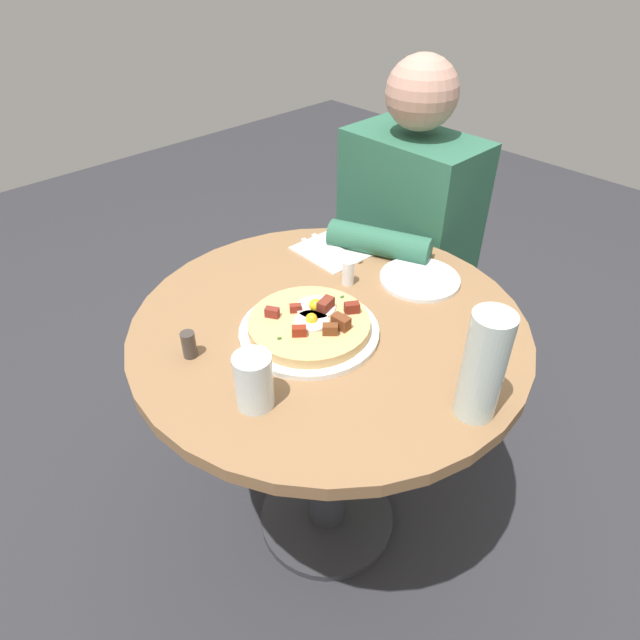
{
  "coord_description": "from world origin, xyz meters",
  "views": [
    {
      "loc": [
        -0.66,
        0.66,
        1.43
      ],
      "look_at": [
        -0.0,
        0.03,
        0.74
      ],
      "focal_mm": 31.13,
      "sensor_mm": 36.0,
      "label": 1
    }
  ],
  "objects_px": {
    "breakfast_pizza": "(311,324)",
    "water_bottle": "(483,367)",
    "dining_table": "(328,380)",
    "bread_plate": "(420,279)",
    "pepper_shaker": "(189,345)",
    "pizza_plate": "(310,332)",
    "fork": "(326,252)",
    "person_seated": "(403,271)",
    "salt_shaker": "(348,273)",
    "knife": "(336,247)",
    "water_glass": "(254,381)"
  },
  "relations": [
    {
      "from": "salt_shaker",
      "to": "breakfast_pizza",
      "type": "bearing_deg",
      "value": 112.55
    },
    {
      "from": "dining_table",
      "to": "breakfast_pizza",
      "type": "bearing_deg",
      "value": 94.41
    },
    {
      "from": "breakfast_pizza",
      "to": "fork",
      "type": "relative_size",
      "value": 1.39
    },
    {
      "from": "pepper_shaker",
      "to": "fork",
      "type": "bearing_deg",
      "value": -78.41
    },
    {
      "from": "pizza_plate",
      "to": "bread_plate",
      "type": "height_order",
      "value": "pizza_plate"
    },
    {
      "from": "pepper_shaker",
      "to": "bread_plate",
      "type": "bearing_deg",
      "value": -105.04
    },
    {
      "from": "fork",
      "to": "water_bottle",
      "type": "relative_size",
      "value": 0.86
    },
    {
      "from": "water_glass",
      "to": "fork",
      "type": "bearing_deg",
      "value": -57.83
    },
    {
      "from": "person_seated",
      "to": "water_bottle",
      "type": "xyz_separation_m",
      "value": [
        -0.58,
        0.55,
        0.32
      ]
    },
    {
      "from": "dining_table",
      "to": "bread_plate",
      "type": "relative_size",
      "value": 4.5
    },
    {
      "from": "salt_shaker",
      "to": "water_glass",
      "type": "bearing_deg",
      "value": 111.23
    },
    {
      "from": "water_glass",
      "to": "water_bottle",
      "type": "distance_m",
      "value": 0.38
    },
    {
      "from": "fork",
      "to": "knife",
      "type": "height_order",
      "value": "same"
    },
    {
      "from": "breakfast_pizza",
      "to": "person_seated",
      "type": "bearing_deg",
      "value": -69.26
    },
    {
      "from": "breakfast_pizza",
      "to": "salt_shaker",
      "type": "distance_m",
      "value": 0.2
    },
    {
      "from": "pizza_plate",
      "to": "breakfast_pizza",
      "type": "xyz_separation_m",
      "value": [
        -0.0,
        -0.0,
        0.02
      ]
    },
    {
      "from": "dining_table",
      "to": "pepper_shaker",
      "type": "distance_m",
      "value": 0.35
    },
    {
      "from": "person_seated",
      "to": "salt_shaker",
      "type": "xyz_separation_m",
      "value": [
        -0.15,
        0.41,
        0.24
      ]
    },
    {
      "from": "pizza_plate",
      "to": "fork",
      "type": "relative_size",
      "value": 1.6
    },
    {
      "from": "person_seated",
      "to": "water_bottle",
      "type": "distance_m",
      "value": 0.86
    },
    {
      "from": "bread_plate",
      "to": "water_bottle",
      "type": "xyz_separation_m",
      "value": [
        -0.32,
        0.27,
        0.1
      ]
    },
    {
      "from": "knife",
      "to": "pepper_shaker",
      "type": "relative_size",
      "value": 3.24
    },
    {
      "from": "dining_table",
      "to": "breakfast_pizza",
      "type": "relative_size",
      "value": 3.37
    },
    {
      "from": "water_bottle",
      "to": "breakfast_pizza",
      "type": "bearing_deg",
      "value": 8.59
    },
    {
      "from": "salt_shaker",
      "to": "water_bottle",
      "type": "bearing_deg",
      "value": 162.58
    },
    {
      "from": "dining_table",
      "to": "pepper_shaker",
      "type": "xyz_separation_m",
      "value": [
        0.11,
        0.27,
        0.2
      ]
    },
    {
      "from": "bread_plate",
      "to": "salt_shaker",
      "type": "height_order",
      "value": "salt_shaker"
    },
    {
      "from": "bread_plate",
      "to": "pepper_shaker",
      "type": "relative_size",
      "value": 3.37
    },
    {
      "from": "breakfast_pizza",
      "to": "water_bottle",
      "type": "distance_m",
      "value": 0.37
    },
    {
      "from": "fork",
      "to": "pepper_shaker",
      "type": "bearing_deg",
      "value": -76.08
    },
    {
      "from": "pizza_plate",
      "to": "breakfast_pizza",
      "type": "height_order",
      "value": "breakfast_pizza"
    },
    {
      "from": "dining_table",
      "to": "bread_plate",
      "type": "distance_m",
      "value": 0.32
    },
    {
      "from": "person_seated",
      "to": "water_glass",
      "type": "bearing_deg",
      "value": 110.55
    },
    {
      "from": "water_bottle",
      "to": "salt_shaker",
      "type": "relative_size",
      "value": 3.49
    },
    {
      "from": "water_bottle",
      "to": "salt_shaker",
      "type": "distance_m",
      "value": 0.46
    },
    {
      "from": "knife",
      "to": "dining_table",
      "type": "bearing_deg",
      "value": -45.67
    },
    {
      "from": "fork",
      "to": "water_bottle",
      "type": "xyz_separation_m",
      "value": [
        -0.56,
        0.19,
        0.1
      ]
    },
    {
      "from": "knife",
      "to": "water_glass",
      "type": "height_order",
      "value": "water_glass"
    },
    {
      "from": "bread_plate",
      "to": "water_glass",
      "type": "xyz_separation_m",
      "value": [
        -0.04,
        0.53,
        0.05
      ]
    },
    {
      "from": "pizza_plate",
      "to": "fork",
      "type": "distance_m",
      "value": 0.32
    },
    {
      "from": "person_seated",
      "to": "fork",
      "type": "relative_size",
      "value": 6.31
    },
    {
      "from": "bread_plate",
      "to": "pepper_shaker",
      "type": "distance_m",
      "value": 0.56
    },
    {
      "from": "pizza_plate",
      "to": "water_glass",
      "type": "xyz_separation_m",
      "value": [
        -0.08,
        0.2,
        0.05
      ]
    },
    {
      "from": "bread_plate",
      "to": "water_bottle",
      "type": "relative_size",
      "value": 0.9
    },
    {
      "from": "water_glass",
      "to": "water_bottle",
      "type": "bearing_deg",
      "value": -136.99
    },
    {
      "from": "water_glass",
      "to": "salt_shaker",
      "type": "xyz_separation_m",
      "value": [
        0.15,
        -0.4,
        -0.02
      ]
    },
    {
      "from": "pizza_plate",
      "to": "pepper_shaker",
      "type": "height_order",
      "value": "pepper_shaker"
    },
    {
      "from": "bread_plate",
      "to": "salt_shaker",
      "type": "relative_size",
      "value": 3.14
    },
    {
      "from": "fork",
      "to": "salt_shaker",
      "type": "distance_m",
      "value": 0.14
    },
    {
      "from": "breakfast_pizza",
      "to": "knife",
      "type": "height_order",
      "value": "breakfast_pizza"
    }
  ]
}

